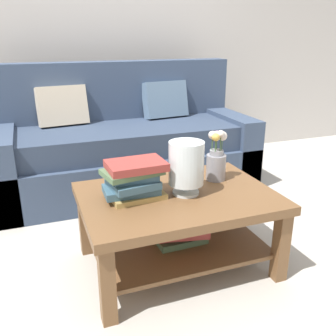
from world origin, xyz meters
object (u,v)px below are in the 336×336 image
object	(u,v)px
couch	(125,146)
glass_hurricane_vase	(186,165)
flower_pitcher	(216,159)
coffee_table	(178,215)
book_stack_main	(134,180)

from	to	relation	value
couch	glass_hurricane_vase	size ratio (longest dim) A/B	7.28
couch	glass_hurricane_vase	distance (m)	1.35
couch	flower_pitcher	distance (m)	1.24
coffee_table	flower_pitcher	bearing A→B (deg)	22.21
coffee_table	glass_hurricane_vase	xyz separation A→B (m)	(0.04, -0.01, 0.30)
glass_hurricane_vase	flower_pitcher	size ratio (longest dim) A/B	0.95
couch	book_stack_main	world-z (taller)	couch
glass_hurricane_vase	flower_pitcher	xyz separation A→B (m)	(0.25, 0.13, -0.04)
couch	flower_pitcher	world-z (taller)	couch
glass_hurricane_vase	flower_pitcher	world-z (taller)	flower_pitcher
coffee_table	flower_pitcher	size ratio (longest dim) A/B	3.41
couch	glass_hurricane_vase	world-z (taller)	couch
coffee_table	glass_hurricane_vase	distance (m)	0.30
coffee_table	flower_pitcher	world-z (taller)	flower_pitcher
book_stack_main	couch	bearing A→B (deg)	78.07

